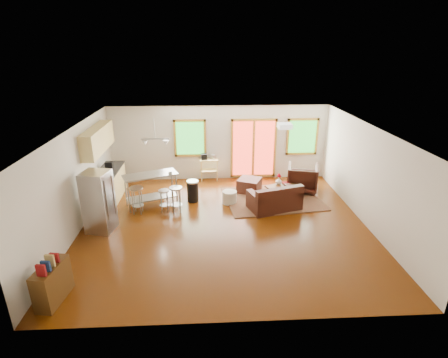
{
  "coord_description": "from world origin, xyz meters",
  "views": [
    {
      "loc": [
        -0.45,
        -8.24,
        4.51
      ],
      "look_at": [
        0.0,
        0.3,
        1.2
      ],
      "focal_mm": 28.0,
      "sensor_mm": 36.0,
      "label": 1
    }
  ],
  "objects_px": {
    "loveseat": "(275,200)",
    "armchair": "(302,177)",
    "coffee_table": "(283,188)",
    "ottoman": "(249,185)",
    "rug": "(272,199)",
    "island": "(151,184)",
    "refrigerator": "(99,202)",
    "kitchen_cart": "(208,162)"
  },
  "relations": [
    {
      "from": "armchair",
      "to": "refrigerator",
      "type": "xyz_separation_m",
      "value": [
        -5.85,
        -2.3,
        0.31
      ]
    },
    {
      "from": "coffee_table",
      "to": "loveseat",
      "type": "bearing_deg",
      "value": -116.75
    },
    {
      "from": "kitchen_cart",
      "to": "island",
      "type": "bearing_deg",
      "value": -130.66
    },
    {
      "from": "loveseat",
      "to": "kitchen_cart",
      "type": "bearing_deg",
      "value": 110.06
    },
    {
      "from": "ottoman",
      "to": "kitchen_cart",
      "type": "xyz_separation_m",
      "value": [
        -1.31,
        1.14,
        0.44
      ]
    },
    {
      "from": "loveseat",
      "to": "ottoman",
      "type": "xyz_separation_m",
      "value": [
        -0.58,
        1.34,
        -0.08
      ]
    },
    {
      "from": "ottoman",
      "to": "island",
      "type": "xyz_separation_m",
      "value": [
        -3.02,
        -0.85,
        0.45
      ]
    },
    {
      "from": "refrigerator",
      "to": "kitchen_cart",
      "type": "height_order",
      "value": "refrigerator"
    },
    {
      "from": "island",
      "to": "kitchen_cart",
      "type": "relative_size",
      "value": 1.72
    },
    {
      "from": "rug",
      "to": "island",
      "type": "height_order",
      "value": "island"
    },
    {
      "from": "loveseat",
      "to": "armchair",
      "type": "height_order",
      "value": "armchair"
    },
    {
      "from": "refrigerator",
      "to": "armchair",
      "type": "bearing_deg",
      "value": 33.46
    },
    {
      "from": "loveseat",
      "to": "refrigerator",
      "type": "height_order",
      "value": "refrigerator"
    },
    {
      "from": "armchair",
      "to": "island",
      "type": "height_order",
      "value": "island"
    },
    {
      "from": "ottoman",
      "to": "refrigerator",
      "type": "bearing_deg",
      "value": -150.92
    },
    {
      "from": "rug",
      "to": "loveseat",
      "type": "bearing_deg",
      "value": -95.58
    },
    {
      "from": "kitchen_cart",
      "to": "coffee_table",
      "type": "bearing_deg",
      "value": -36.01
    },
    {
      "from": "coffee_table",
      "to": "kitchen_cart",
      "type": "height_order",
      "value": "kitchen_cart"
    },
    {
      "from": "rug",
      "to": "coffee_table",
      "type": "xyz_separation_m",
      "value": [
        0.34,
        0.09,
        0.32
      ]
    },
    {
      "from": "ottoman",
      "to": "refrigerator",
      "type": "distance_m",
      "value": 4.74
    },
    {
      "from": "refrigerator",
      "to": "kitchen_cart",
      "type": "bearing_deg",
      "value": 62.77
    },
    {
      "from": "armchair",
      "to": "refrigerator",
      "type": "distance_m",
      "value": 6.29
    },
    {
      "from": "coffee_table",
      "to": "ottoman",
      "type": "distance_m",
      "value": 1.13
    },
    {
      "from": "loveseat",
      "to": "coffee_table",
      "type": "bearing_deg",
      "value": 45.92
    },
    {
      "from": "armchair",
      "to": "ottoman",
      "type": "bearing_deg",
      "value": 15.53
    },
    {
      "from": "refrigerator",
      "to": "loveseat",
      "type": "bearing_deg",
      "value": 23.49
    },
    {
      "from": "coffee_table",
      "to": "kitchen_cart",
      "type": "xyz_separation_m",
      "value": [
        -2.3,
        1.67,
        0.33
      ]
    },
    {
      "from": "coffee_table",
      "to": "island",
      "type": "xyz_separation_m",
      "value": [
        -4.01,
        -0.32,
        0.34
      ]
    },
    {
      "from": "refrigerator",
      "to": "island",
      "type": "height_order",
      "value": "refrigerator"
    },
    {
      "from": "coffee_table",
      "to": "refrigerator",
      "type": "relative_size",
      "value": 0.71
    },
    {
      "from": "ottoman",
      "to": "kitchen_cart",
      "type": "bearing_deg",
      "value": 138.99
    },
    {
      "from": "rug",
      "to": "armchair",
      "type": "relative_size",
      "value": 2.96
    },
    {
      "from": "refrigerator",
      "to": "island",
      "type": "bearing_deg",
      "value": 64.82
    },
    {
      "from": "island",
      "to": "armchair",
      "type": "bearing_deg",
      "value": 10.23
    },
    {
      "from": "kitchen_cart",
      "to": "ottoman",
      "type": "bearing_deg",
      "value": -41.01
    },
    {
      "from": "loveseat",
      "to": "kitchen_cart",
      "type": "xyz_separation_m",
      "value": [
        -1.89,
        2.48,
        0.36
      ]
    },
    {
      "from": "armchair",
      "to": "refrigerator",
      "type": "bearing_deg",
      "value": 36.69
    },
    {
      "from": "loveseat",
      "to": "armchair",
      "type": "relative_size",
      "value": 1.68
    },
    {
      "from": "armchair",
      "to": "island",
      "type": "relative_size",
      "value": 0.58
    },
    {
      "from": "ottoman",
      "to": "armchair",
      "type": "bearing_deg",
      "value": 0.28
    },
    {
      "from": "ottoman",
      "to": "refrigerator",
      "type": "xyz_separation_m",
      "value": [
        -4.11,
        -2.29,
        0.57
      ]
    },
    {
      "from": "rug",
      "to": "ottoman",
      "type": "bearing_deg",
      "value": 136.4
    }
  ]
}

